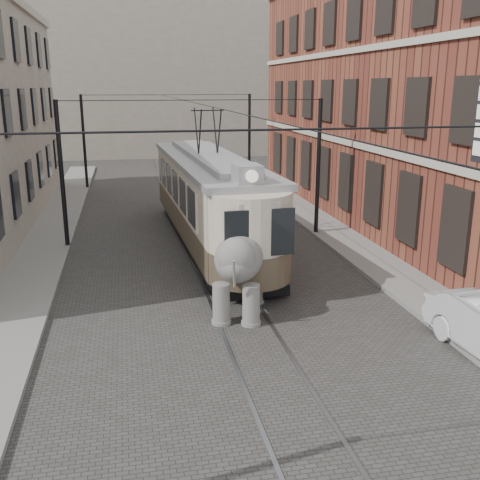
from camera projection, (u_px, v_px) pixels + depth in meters
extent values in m
plane|color=#3B3937|center=(226.00, 288.00, 18.63)|extent=(120.00, 120.00, 0.00)
cube|color=slate|center=(393.00, 274.00, 19.77)|extent=(2.00, 60.00, 0.15)
cube|color=slate|center=(20.00, 301.00, 17.36)|extent=(2.00, 60.00, 0.15)
cube|color=maroon|center=(412.00, 96.00, 27.65)|extent=(8.00, 26.00, 12.00)
cube|color=gray|center=(153.00, 81.00, 54.54)|extent=(28.00, 10.00, 14.00)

